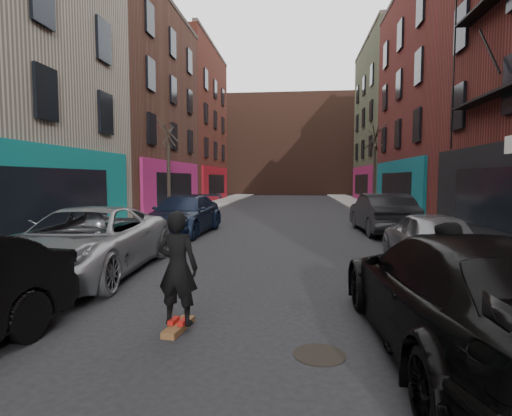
% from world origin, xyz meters
% --- Properties ---
extents(ground, '(160.00, 160.00, 0.00)m').
position_xyz_m(ground, '(0.00, 0.00, 0.00)').
color(ground, black).
rests_on(ground, ground).
extents(sidewalk_left, '(2.50, 84.00, 0.13)m').
position_xyz_m(sidewalk_left, '(-6.25, 30.00, 0.07)').
color(sidewalk_left, gray).
rests_on(sidewalk_left, ground).
extents(sidewalk_right, '(2.50, 84.00, 0.13)m').
position_xyz_m(sidewalk_right, '(6.25, 30.00, 0.07)').
color(sidewalk_right, gray).
rests_on(sidewalk_right, ground).
extents(buildings_left, '(12.00, 56.00, 16.50)m').
position_xyz_m(buildings_left, '(-13.50, 16.00, 8.25)').
color(buildings_left, '#501C16').
rests_on(buildings_left, ground).
extents(building_far, '(40.00, 10.00, 14.00)m').
position_xyz_m(building_far, '(0.00, 56.00, 7.00)').
color(building_far, '#47281E').
rests_on(building_far, ground).
extents(tree_left_far, '(2.00, 2.00, 6.50)m').
position_xyz_m(tree_left_far, '(-6.20, 18.00, 3.38)').
color(tree_left_far, black).
rests_on(tree_left_far, sidewalk_left).
extents(tree_right_far, '(2.00, 2.00, 6.80)m').
position_xyz_m(tree_right_far, '(6.20, 24.00, 3.53)').
color(tree_right_far, black).
rests_on(tree_right_far, sidewalk_right).
extents(parked_left_far, '(3.04, 6.05, 1.64)m').
position_xyz_m(parked_left_far, '(-4.06, 5.23, 0.82)').
color(parked_left_far, gray).
rests_on(parked_left_far, ground).
extents(parked_left_end, '(2.57, 5.72, 1.63)m').
position_xyz_m(parked_left_end, '(-3.78, 12.52, 0.81)').
color(parked_left_end, black).
rests_on(parked_left_end, ground).
extents(parked_right_mid, '(2.51, 5.79, 1.66)m').
position_xyz_m(parked_right_mid, '(3.20, 1.53, 0.83)').
color(parked_right_mid, black).
rests_on(parked_right_mid, ground).
extents(parked_right_far, '(1.75, 4.35, 1.48)m').
position_xyz_m(parked_right_far, '(4.60, 7.49, 0.74)').
color(parked_right_far, gray).
rests_on(parked_right_far, ground).
extents(parked_right_end, '(2.07, 5.25, 1.70)m').
position_xyz_m(parked_right_end, '(4.60, 13.64, 0.85)').
color(parked_right_end, black).
rests_on(parked_right_end, ground).
extents(skateboard, '(0.32, 0.82, 0.10)m').
position_xyz_m(skateboard, '(-0.80, 2.03, 0.05)').
color(skateboard, brown).
rests_on(skateboard, ground).
extents(skateboarder, '(0.69, 0.50, 1.77)m').
position_xyz_m(skateboarder, '(-0.80, 2.03, 0.98)').
color(skateboarder, black).
rests_on(skateboarder, skateboard).
extents(pedestrian, '(1.09, 1.08, 1.77)m').
position_xyz_m(pedestrian, '(3.00, 1.67, 0.89)').
color(pedestrian, black).
rests_on(pedestrian, ground).
extents(manhole, '(0.91, 0.91, 0.01)m').
position_xyz_m(manhole, '(1.33, 1.37, 0.01)').
color(manhole, black).
rests_on(manhole, ground).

